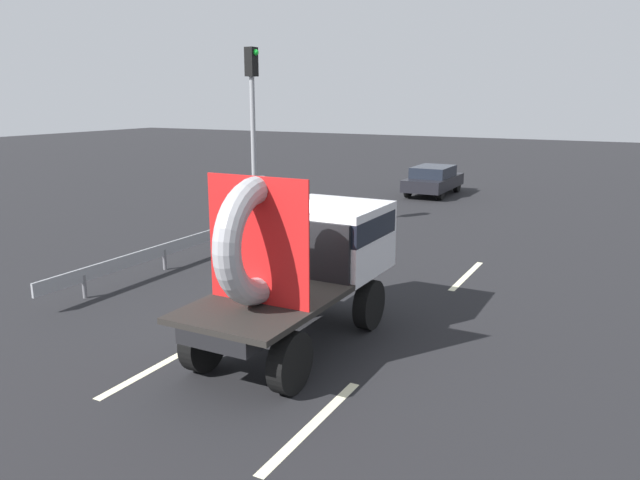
% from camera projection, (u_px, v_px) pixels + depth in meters
% --- Properties ---
extents(ground_plane, '(120.00, 120.00, 0.00)m').
position_uv_depth(ground_plane, '(292.00, 334.00, 11.85)').
color(ground_plane, black).
extents(flatbed_truck, '(2.02, 4.93, 3.30)m').
position_uv_depth(flatbed_truck, '(310.00, 253.00, 11.40)').
color(flatbed_truck, black).
rests_on(flatbed_truck, ground_plane).
extents(distant_sedan, '(1.78, 4.14, 1.35)m').
position_uv_depth(distant_sedan, '(433.00, 179.00, 28.48)').
color(distant_sedan, black).
rests_on(distant_sedan, ground_plane).
extents(traffic_light, '(0.42, 0.36, 6.04)m').
position_uv_depth(traffic_light, '(253.00, 115.00, 19.68)').
color(traffic_light, gray).
rests_on(traffic_light, ground_plane).
extents(guardrail, '(0.10, 10.67, 0.71)m').
position_uv_depth(guardrail, '(196.00, 240.00, 17.28)').
color(guardrail, gray).
rests_on(guardrail, ground_plane).
extents(lane_dash_left_near, '(0.16, 2.81, 0.01)m').
position_uv_depth(lane_dash_left_near, '(160.00, 365.00, 10.47)').
color(lane_dash_left_near, beige).
rests_on(lane_dash_left_near, ground_plane).
extents(lane_dash_left_far, '(0.16, 2.70, 0.01)m').
position_uv_depth(lane_dash_left_far, '(354.00, 259.00, 17.26)').
color(lane_dash_left_far, beige).
rests_on(lane_dash_left_far, ground_plane).
extents(lane_dash_right_near, '(0.16, 2.80, 0.01)m').
position_uv_depth(lane_dash_right_near, '(313.00, 424.00, 8.57)').
color(lane_dash_right_near, beige).
rests_on(lane_dash_right_near, ground_plane).
extents(lane_dash_right_far, '(0.16, 2.87, 0.01)m').
position_uv_depth(lane_dash_right_far, '(467.00, 275.00, 15.70)').
color(lane_dash_right_far, beige).
rests_on(lane_dash_right_far, ground_plane).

